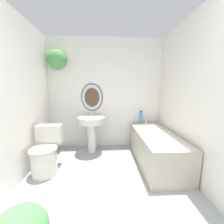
{
  "coord_description": "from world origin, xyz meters",
  "views": [
    {
      "loc": [
        -0.01,
        -0.29,
        1.33
      ],
      "look_at": [
        0.09,
        1.73,
        0.99
      ],
      "focal_mm": 22.0,
      "sensor_mm": 36.0,
      "label": 1
    }
  ],
  "objects_px": {
    "bathtub": "(156,147)",
    "shampoo_bottle": "(141,116)",
    "toilet": "(46,153)",
    "pedestal_sink": "(91,126)"
  },
  "relations": [
    {
      "from": "toilet",
      "to": "bathtub",
      "type": "bearing_deg",
      "value": 5.76
    },
    {
      "from": "pedestal_sink",
      "to": "bathtub",
      "type": "distance_m",
      "value": 1.31
    },
    {
      "from": "toilet",
      "to": "pedestal_sink",
      "type": "xyz_separation_m",
      "value": [
        0.66,
        0.66,
        0.26
      ]
    },
    {
      "from": "pedestal_sink",
      "to": "toilet",
      "type": "bearing_deg",
      "value": -135.37
    },
    {
      "from": "pedestal_sink",
      "to": "shampoo_bottle",
      "type": "bearing_deg",
      "value": 9.74
    },
    {
      "from": "pedestal_sink",
      "to": "shampoo_bottle",
      "type": "relative_size",
      "value": 3.88
    },
    {
      "from": "toilet",
      "to": "shampoo_bottle",
      "type": "relative_size",
      "value": 3.27
    },
    {
      "from": "bathtub",
      "to": "shampoo_bottle",
      "type": "distance_m",
      "value": 0.8
    },
    {
      "from": "bathtub",
      "to": "shampoo_bottle",
      "type": "height_order",
      "value": "shampoo_bottle"
    },
    {
      "from": "toilet",
      "to": "pedestal_sink",
      "type": "distance_m",
      "value": 0.97
    }
  ]
}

